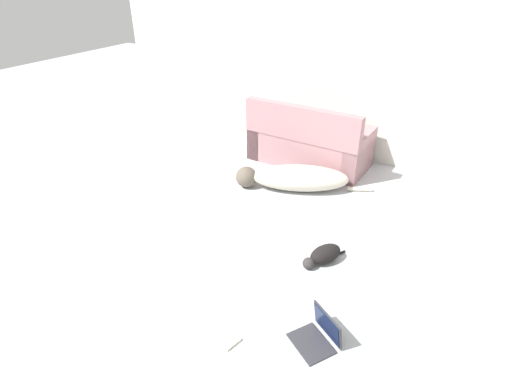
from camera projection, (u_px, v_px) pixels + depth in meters
ground_plane at (156, 380)px, 2.80m from camera, size 20.00×20.00×0.00m
wall_back at (355, 68)px, 5.41m from camera, size 7.88×0.06×2.60m
couch at (308, 144)px, 5.67m from camera, size 1.71×0.88×0.92m
dog at (295, 178)px, 5.10m from camera, size 1.67×0.91×0.31m
cat at (324, 255)px, 3.86m from camera, size 0.35×0.49×0.17m
laptop_open at (321, 333)px, 3.05m from camera, size 0.43×0.43×0.26m
book_cream at (224, 336)px, 3.11m from camera, size 0.27×0.21×0.02m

